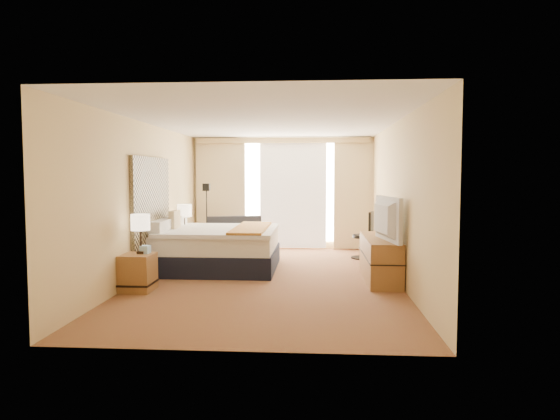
# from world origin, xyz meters

# --- Properties ---
(floor) EXTENTS (4.20, 7.00, 0.02)m
(floor) POSITION_xyz_m (0.00, 0.00, 0.00)
(floor) COLOR maroon
(floor) RESTS_ON ground
(ceiling) EXTENTS (4.20, 7.00, 0.02)m
(ceiling) POSITION_xyz_m (0.00, 0.00, 2.60)
(ceiling) COLOR silver
(ceiling) RESTS_ON wall_back
(wall_back) EXTENTS (4.20, 0.02, 2.60)m
(wall_back) POSITION_xyz_m (0.00, 3.50, 1.30)
(wall_back) COLOR tan
(wall_back) RESTS_ON ground
(wall_front) EXTENTS (4.20, 0.02, 2.60)m
(wall_front) POSITION_xyz_m (0.00, -3.50, 1.30)
(wall_front) COLOR tan
(wall_front) RESTS_ON ground
(wall_left) EXTENTS (0.02, 7.00, 2.60)m
(wall_left) POSITION_xyz_m (-2.10, 0.00, 1.30)
(wall_left) COLOR tan
(wall_left) RESTS_ON ground
(wall_right) EXTENTS (0.02, 7.00, 2.60)m
(wall_right) POSITION_xyz_m (2.10, 0.00, 1.30)
(wall_right) COLOR tan
(wall_right) RESTS_ON ground
(headboard) EXTENTS (0.06, 1.85, 1.50)m
(headboard) POSITION_xyz_m (-2.06, 0.20, 1.28)
(headboard) COLOR black
(headboard) RESTS_ON wall_left
(nightstand_left) EXTENTS (0.45, 0.52, 0.55)m
(nightstand_left) POSITION_xyz_m (-1.87, -1.05, 0.28)
(nightstand_left) COLOR olive
(nightstand_left) RESTS_ON floor
(nightstand_right) EXTENTS (0.45, 0.52, 0.55)m
(nightstand_right) POSITION_xyz_m (-1.87, 1.45, 0.28)
(nightstand_right) COLOR olive
(nightstand_right) RESTS_ON floor
(media_dresser) EXTENTS (0.50, 1.80, 0.70)m
(media_dresser) POSITION_xyz_m (1.83, 0.00, 0.35)
(media_dresser) COLOR olive
(media_dresser) RESTS_ON floor
(window) EXTENTS (2.30, 0.02, 2.30)m
(window) POSITION_xyz_m (0.25, 3.47, 1.32)
(window) COLOR white
(window) RESTS_ON wall_back
(curtains) EXTENTS (4.12, 0.19, 2.56)m
(curtains) POSITION_xyz_m (-0.00, 3.39, 1.41)
(curtains) COLOR beige
(curtains) RESTS_ON floor
(bed) EXTENTS (2.21, 2.02, 1.07)m
(bed) POSITION_xyz_m (-1.06, 0.76, 0.39)
(bed) COLOR black
(bed) RESTS_ON floor
(loveseat) EXTENTS (1.44, 1.03, 0.81)m
(loveseat) POSITION_xyz_m (-0.96, 2.49, 0.27)
(loveseat) COLOR #5B1A23
(loveseat) RESTS_ON floor
(floor_lamp) EXTENTS (0.20, 0.20, 1.54)m
(floor_lamp) POSITION_xyz_m (-1.56, 2.30, 1.09)
(floor_lamp) COLOR black
(floor_lamp) RESTS_ON floor
(desk_chair) EXTENTS (0.47, 0.47, 0.97)m
(desk_chair) POSITION_xyz_m (1.80, 2.09, 0.43)
(desk_chair) COLOR black
(desk_chair) RESTS_ON floor
(lamp_left) EXTENTS (0.28, 0.28, 0.59)m
(lamp_left) POSITION_xyz_m (-1.83, -1.01, 1.01)
(lamp_left) COLOR black
(lamp_left) RESTS_ON nightstand_left
(lamp_right) EXTENTS (0.28, 0.28, 0.60)m
(lamp_right) POSITION_xyz_m (-1.81, 1.44, 1.01)
(lamp_right) COLOR black
(lamp_right) RESTS_ON nightstand_right
(tissue_box) EXTENTS (0.14, 0.14, 0.12)m
(tissue_box) POSITION_xyz_m (-1.78, -0.98, 0.61)
(tissue_box) COLOR #98C4EB
(tissue_box) RESTS_ON nightstand_left
(telephone) EXTENTS (0.20, 0.17, 0.06)m
(telephone) POSITION_xyz_m (-1.78, 1.51, 0.58)
(telephone) COLOR black
(telephone) RESTS_ON nightstand_right
(television) EXTENTS (0.34, 1.20, 0.69)m
(television) POSITION_xyz_m (1.78, -0.40, 1.04)
(television) COLOR black
(television) RESTS_ON media_dresser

